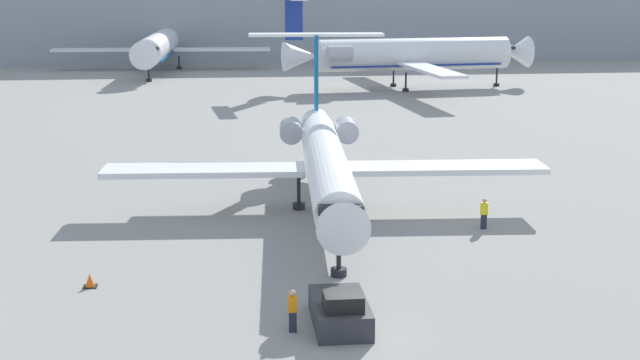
{
  "coord_description": "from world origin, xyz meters",
  "views": [
    {
      "loc": [
        -5.3,
        -34.53,
        14.73
      ],
      "look_at": [
        0.0,
        13.88,
        3.3
      ],
      "focal_mm": 50.0,
      "sensor_mm": 36.0,
      "label": 1
    }
  ],
  "objects_px": {
    "worker_by_wing": "(484,213)",
    "worker_near_tug": "(293,310)",
    "airplane_main": "(325,159)",
    "airplane_parked_far_left": "(161,44)",
    "airplane_parked_far_right": "(408,54)",
    "pushback_tug": "(340,311)",
    "traffic_cone_left": "(90,281)"
  },
  "relations": [
    {
      "from": "traffic_cone_left",
      "to": "airplane_parked_far_left",
      "type": "bearing_deg",
      "value": 91.57
    },
    {
      "from": "pushback_tug",
      "to": "airplane_parked_far_left",
      "type": "bearing_deg",
      "value": 97.7
    },
    {
      "from": "worker_near_tug",
      "to": "airplane_parked_far_right",
      "type": "height_order",
      "value": "airplane_parked_far_right"
    },
    {
      "from": "pushback_tug",
      "to": "airplane_parked_far_left",
      "type": "distance_m",
      "value": 104.23
    },
    {
      "from": "pushback_tug",
      "to": "worker_by_wing",
      "type": "relative_size",
      "value": 2.38
    },
    {
      "from": "airplane_main",
      "to": "airplane_parked_far_left",
      "type": "relative_size",
      "value": 0.78
    },
    {
      "from": "traffic_cone_left",
      "to": "airplane_parked_far_right",
      "type": "distance_m",
      "value": 77.39
    },
    {
      "from": "worker_near_tug",
      "to": "airplane_parked_far_right",
      "type": "bearing_deg",
      "value": 74.91
    },
    {
      "from": "worker_by_wing",
      "to": "airplane_parked_far_right",
      "type": "distance_m",
      "value": 64.25
    },
    {
      "from": "pushback_tug",
      "to": "worker_near_tug",
      "type": "relative_size",
      "value": 2.35
    },
    {
      "from": "airplane_parked_far_right",
      "to": "pushback_tug",
      "type": "bearing_deg",
      "value": -103.75
    },
    {
      "from": "airplane_main",
      "to": "worker_by_wing",
      "type": "height_order",
      "value": "airplane_main"
    },
    {
      "from": "airplane_main",
      "to": "worker_by_wing",
      "type": "relative_size",
      "value": 15.98
    },
    {
      "from": "airplane_main",
      "to": "worker_near_tug",
      "type": "xyz_separation_m",
      "value": [
        -3.56,
        -18.97,
        -2.38
      ]
    },
    {
      "from": "worker_by_wing",
      "to": "airplane_parked_far_left",
      "type": "height_order",
      "value": "airplane_parked_far_left"
    },
    {
      "from": "airplane_main",
      "to": "airplane_parked_far_left",
      "type": "bearing_deg",
      "value": 100.33
    },
    {
      "from": "traffic_cone_left",
      "to": "airplane_parked_far_left",
      "type": "height_order",
      "value": "airplane_parked_far_left"
    },
    {
      "from": "airplane_main",
      "to": "airplane_parked_far_left",
      "type": "distance_m",
      "value": 86.17
    },
    {
      "from": "airplane_main",
      "to": "airplane_parked_far_right",
      "type": "relative_size",
      "value": 0.81
    },
    {
      "from": "traffic_cone_left",
      "to": "airplane_parked_far_right",
      "type": "bearing_deg",
      "value": 67.03
    },
    {
      "from": "pushback_tug",
      "to": "traffic_cone_left",
      "type": "xyz_separation_m",
      "value": [
        -11.29,
        6.0,
        -0.35
      ]
    },
    {
      "from": "worker_near_tug",
      "to": "worker_by_wing",
      "type": "bearing_deg",
      "value": 48.74
    },
    {
      "from": "pushback_tug",
      "to": "traffic_cone_left",
      "type": "distance_m",
      "value": 12.79
    },
    {
      "from": "worker_by_wing",
      "to": "worker_near_tug",
      "type": "bearing_deg",
      "value": -131.26
    },
    {
      "from": "worker_near_tug",
      "to": "worker_by_wing",
      "type": "distance_m",
      "value": 18.72
    },
    {
      "from": "airplane_main",
      "to": "traffic_cone_left",
      "type": "distance_m",
      "value": 18.11
    },
    {
      "from": "airplane_main",
      "to": "worker_by_wing",
      "type": "distance_m",
      "value": 10.34
    },
    {
      "from": "airplane_main",
      "to": "airplane_parked_far_right",
      "type": "bearing_deg",
      "value": 73.5
    },
    {
      "from": "airplane_parked_far_right",
      "to": "airplane_main",
      "type": "bearing_deg",
      "value": -106.5
    },
    {
      "from": "airplane_main",
      "to": "pushback_tug",
      "type": "distance_m",
      "value": 18.72
    },
    {
      "from": "airplane_parked_far_right",
      "to": "traffic_cone_left",
      "type": "bearing_deg",
      "value": -112.97
    },
    {
      "from": "worker_near_tug",
      "to": "worker_by_wing",
      "type": "height_order",
      "value": "worker_near_tug"
    }
  ]
}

